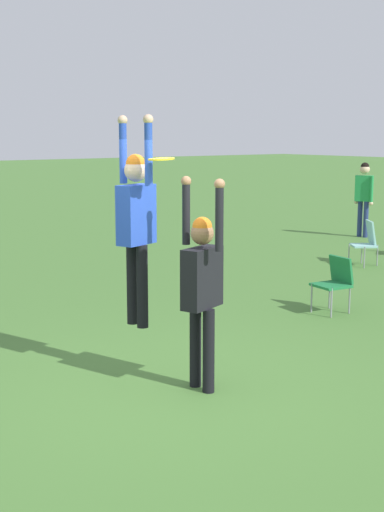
% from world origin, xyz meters
% --- Properties ---
extents(ground_plane, '(120.00, 120.00, 0.00)m').
position_xyz_m(ground_plane, '(0.00, 0.00, 0.00)').
color(ground_plane, '#477533').
extents(person_jumping, '(0.59, 0.48, 2.21)m').
position_xyz_m(person_jumping, '(-0.57, 0.04, 1.72)').
color(person_jumping, black).
rests_on(person_jumping, ground_plane).
extents(person_defending, '(0.63, 0.52, 2.14)m').
position_xyz_m(person_defending, '(0.20, 0.31, 1.14)').
color(person_defending, black).
rests_on(person_defending, ground_plane).
extents(frisbee, '(0.26, 0.26, 0.03)m').
position_xyz_m(frisbee, '(-0.11, 0.04, 2.31)').
color(frisbee, yellow).
extents(camping_chair_1, '(0.50, 0.54, 0.81)m').
position_xyz_m(camping_chair_1, '(-1.13, 3.78, 0.48)').
color(camping_chair_1, gray).
rests_on(camping_chair_1, ground_plane).
extents(camping_chair_4, '(0.63, 0.71, 0.87)m').
position_xyz_m(camping_chair_4, '(-3.30, 7.12, 0.50)').
color(camping_chair_4, gray).
rests_on(camping_chair_4, ground_plane).
extents(person_spectator_near, '(0.57, 0.38, 1.85)m').
position_xyz_m(person_spectator_near, '(-5.89, 10.12, 1.13)').
color(person_spectator_near, navy).
rests_on(person_spectator_near, ground_plane).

